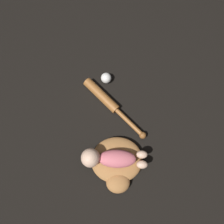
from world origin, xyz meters
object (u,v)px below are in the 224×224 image
object	(u,v)px
baby_figure	(109,158)
baseball_bat	(108,101)
baseball_glove	(117,163)
baseball	(106,78)

from	to	relation	value
baby_figure	baseball_bat	bearing A→B (deg)	-73.18
baseball_bat	baseball_glove	bearing A→B (deg)	113.76
baby_figure	baseball_bat	world-z (taller)	baby_figure
baseball_bat	baseball	size ratio (longest dim) A/B	6.77
baseball_glove	baseball	world-z (taller)	baseball_glove
baseball_glove	baby_figure	distance (m)	0.09
baseball_glove	baseball	size ratio (longest dim) A/B	5.39
baseball_glove	baby_figure	size ratio (longest dim) A/B	1.00
baby_figure	baseball	xyz separation A→B (m)	(0.16, -0.51, -0.08)
baseball_glove	baseball_bat	distance (m)	0.40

